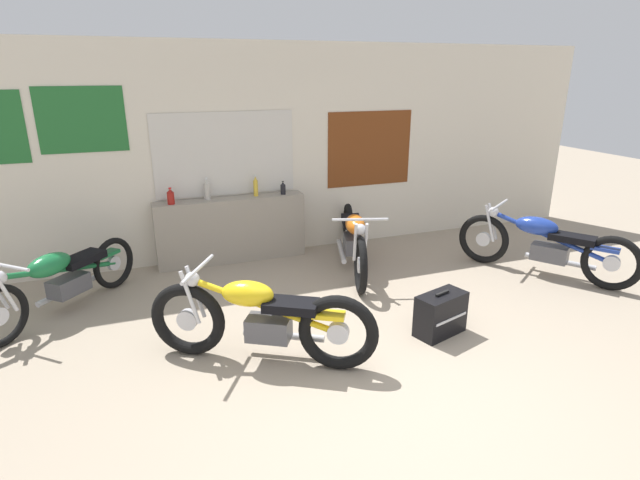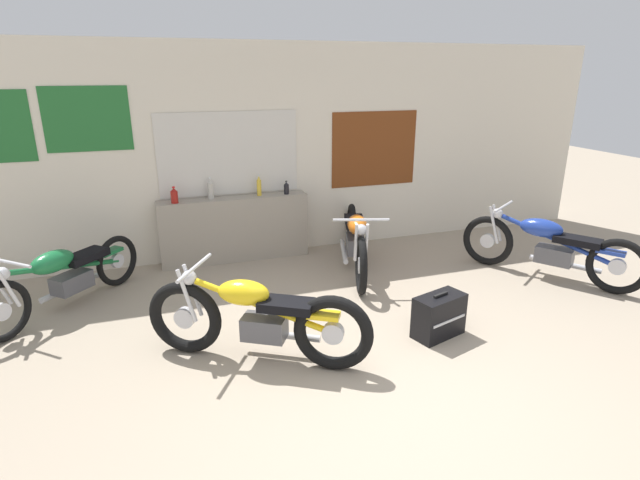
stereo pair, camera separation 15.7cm
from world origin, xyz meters
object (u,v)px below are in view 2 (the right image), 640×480
bottle_left_center (211,189)px  bottle_center (259,186)px  motorcycle_orange (356,239)px  motorcycle_green (65,275)px  bottle_leftmost (174,196)px  bottle_right_center (286,188)px  motorcycle_yellow (257,318)px  hard_case_black (439,316)px  motorcycle_blue (549,247)px

bottle_left_center → bottle_center: (0.63, -0.03, -0.00)m
motorcycle_orange → motorcycle_green: size_ratio=1.31×
bottle_leftmost → motorcycle_orange: bearing=-20.6°
bottle_right_center → motorcycle_green: bearing=-161.5°
motorcycle_yellow → bottle_right_center: bearing=69.3°
bottle_center → motorcycle_yellow: size_ratio=0.16×
hard_case_black → motorcycle_orange: bearing=93.4°
bottle_left_center → motorcycle_yellow: (0.04, -2.58, -0.58)m
bottle_right_center → motorcycle_yellow: 2.75m
bottle_left_center → bottle_center: size_ratio=1.00×
bottle_leftmost → motorcycle_yellow: 2.61m
motorcycle_blue → bottle_left_center: bearing=153.4°
motorcycle_orange → motorcycle_blue: motorcycle_orange is taller
motorcycle_blue → motorcycle_green: size_ratio=1.18×
motorcycle_orange → hard_case_black: bearing=-86.6°
motorcycle_yellow → hard_case_black: bearing=-4.3°
motorcycle_yellow → motorcycle_green: size_ratio=1.16×
bottle_right_center → motorcycle_orange: bearing=-50.5°
motorcycle_orange → hard_case_black: (0.11, -1.83, -0.21)m
motorcycle_yellow → hard_case_black: 1.75m
bottle_right_center → motorcycle_blue: size_ratio=0.10×
bottle_left_center → hard_case_black: 3.34m
bottle_center → motorcycle_blue: bearing=-30.5°
bottle_right_center → motorcycle_blue: 3.39m
bottle_right_center → motorcycle_orange: (0.68, -0.82, -0.52)m
bottle_center → motorcycle_orange: (1.04, -0.85, -0.57)m
bottle_left_center → bottle_right_center: size_ratio=1.60×
motorcycle_yellow → hard_case_black: (1.74, -0.13, -0.20)m
bottle_right_center → hard_case_black: size_ratio=0.32×
bottle_right_center → motorcycle_orange: 1.19m
bottle_left_center → bottle_center: same height
motorcycle_yellow → bottle_left_center: bearing=90.9°
motorcycle_orange → hard_case_black: 1.84m
motorcycle_orange → motorcycle_green: (-3.35, -0.07, -0.02)m
motorcycle_yellow → motorcycle_blue: bearing=10.4°
bottle_right_center → motorcycle_orange: size_ratio=0.09×
motorcycle_blue → hard_case_black: 2.18m
motorcycle_green → hard_case_black: bearing=-27.0°
bottle_right_center → motorcycle_yellow: (-0.95, -2.52, -0.53)m
bottle_leftmost → motorcycle_green: size_ratio=0.14×
bottle_right_center → hard_case_black: bottle_right_center is taller
motorcycle_green → bottle_left_center: bearing=29.7°
bottle_center → hard_case_black: 3.02m
bottle_leftmost → bottle_center: bottle_center is taller
bottle_left_center → bottle_right_center: bottle_left_center is taller
bottle_left_center → motorcycle_green: 2.02m
bottle_right_center → motorcycle_orange: bottle_right_center is taller
bottle_center → motorcycle_yellow: 2.68m
motorcycle_blue → hard_case_black: (-2.01, -0.82, -0.20)m
motorcycle_yellow → motorcycle_orange: 2.35m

